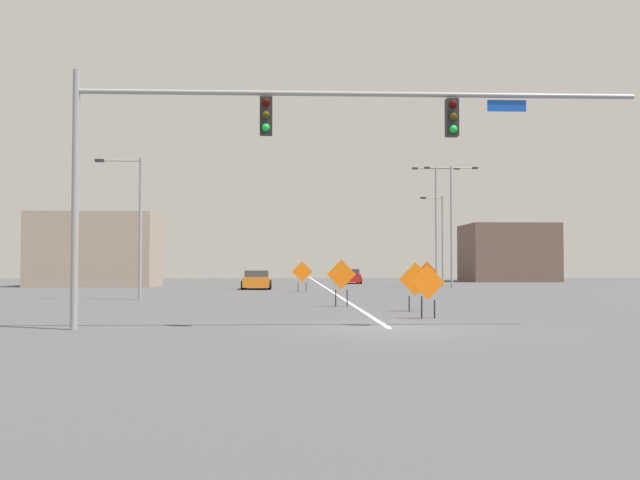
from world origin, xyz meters
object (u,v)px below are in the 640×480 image
Objects in this scene: street_lamp_near_left at (136,220)px; construction_sign_median_far at (302,273)px; construction_sign_left_lane at (341,277)px; construction_sign_right_shoulder at (427,273)px; street_lamp_far_right at (441,236)px; car_red_distant at (350,277)px; traffic_signal_assembly at (272,135)px; car_orange_mid at (257,280)px; street_lamp_far_left at (451,216)px; construction_sign_right_lane at (415,281)px; construction_sign_left_shoulder at (428,285)px; street_lamp_mid_right at (436,217)px.

street_lamp_near_left reaches higher than construction_sign_median_far.
construction_sign_left_lane reaches higher than construction_sign_right_shoulder.
street_lamp_far_right reaches higher than street_lamp_near_left.
construction_sign_median_far is 20.72m from car_red_distant.
construction_sign_median_far is (1.30, 27.36, -4.12)m from traffic_signal_assembly.
car_orange_mid is (5.37, 15.65, -3.41)m from street_lamp_near_left.
construction_sign_left_lane is at bearing -95.37° from car_red_distant.
construction_sign_right_shoulder is at bearing -110.08° from street_lamp_far_left.
construction_sign_right_shoulder is (-3.93, -14.39, -2.88)m from street_lamp_far_right.
street_lamp_near_left is at bearing -138.00° from street_lamp_far_left.
construction_sign_right_lane is 20.60m from construction_sign_median_far.
traffic_signal_assembly is 7.82× the size of construction_sign_median_far.
traffic_signal_assembly is at bearing -126.25° from construction_sign_right_lane.
traffic_signal_assembly is at bearing -110.45° from construction_sign_right_shoulder.
construction_sign_left_shoulder is 0.43× the size of car_orange_mid.
traffic_signal_assembly reaches higher than construction_sign_left_shoulder.
street_lamp_far_left is 12.61m from construction_sign_right_shoulder.
construction_sign_right_lane is at bearing -103.13° from street_lamp_mid_right.
street_lamp_far_left is 4.71× the size of construction_sign_median_far.
street_lamp_far_right is 3.75× the size of construction_sign_right_shoulder.
traffic_signal_assembly is at bearing -92.71° from construction_sign_median_far.
construction_sign_right_shoulder is at bearing 23.73° from street_lamp_near_left.
car_orange_mid is (-4.59, 21.96, -0.62)m from construction_sign_left_lane.
street_lamp_far_right is at bearing 21.64° from car_orange_mid.
car_red_distant is at bearing 76.43° from construction_sign_median_far.
car_orange_mid is (-14.77, -5.86, -3.47)m from street_lamp_far_right.
street_lamp_far_left reaches higher than construction_sign_right_shoulder.
car_red_distant is at bearing 120.04° from street_lamp_mid_right.
construction_sign_left_shoulder is at bearing -76.51° from car_orange_mid.
street_lamp_near_left is at bearing -133.11° from street_lamp_far_right.
street_lamp_mid_right is 4.82× the size of construction_sign_median_far.
street_lamp_far_left is at bearing 69.92° from construction_sign_right_shoulder.
street_lamp_near_left is at bearing -129.09° from construction_sign_median_far.
street_lamp_mid_right reaches higher than construction_sign_left_lane.
construction_sign_right_lane is 17.18m from construction_sign_right_shoulder.
street_lamp_mid_right is 13.08m from car_red_distant.
street_lamp_mid_right is 4.86× the size of construction_sign_left_lane.
street_lamp_far_left is 32.79m from construction_sign_left_shoulder.
construction_sign_left_shoulder is at bearing -104.20° from street_lamp_far_left.
street_lamp_mid_right is at bearing 41.55° from construction_sign_median_far.
car_red_distant is (6.16, 47.50, -4.72)m from traffic_signal_assembly.
street_lamp_near_left is 33.69m from car_red_distant.
construction_sign_median_far is (-1.38, 16.88, -0.02)m from construction_sign_left_lane.
street_lamp_mid_right reaches higher than street_lamp_near_left.
street_lamp_near_left is at bearing -133.93° from street_lamp_mid_right.
construction_sign_right_shoulder is at bearing 79.15° from construction_sign_left_shoulder.
construction_sign_right_shoulder is (-3.29, -13.12, -4.40)m from street_lamp_mid_right.
street_lamp_far_left is 27.32m from street_lamp_near_left.
traffic_signal_assembly is 2.18× the size of street_lamp_near_left.
construction_sign_median_far is at bearing 101.02° from construction_sign_right_lane.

